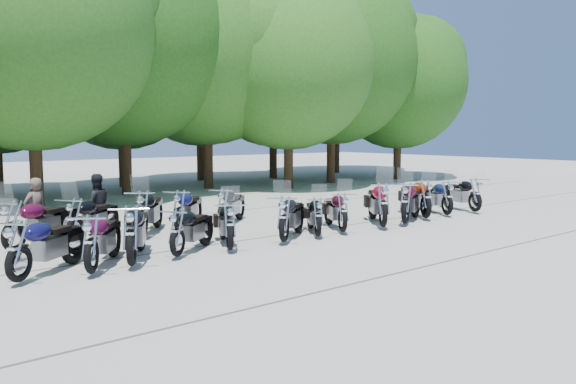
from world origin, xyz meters
TOP-DOWN VIEW (x-y plane):
  - ground at (0.00, 0.00)m, footprint 90.00×90.00m
  - tree_3 at (-3.57, 11.24)m, footprint 8.70×8.70m
  - tree_4 at (0.54, 13.09)m, footprint 9.13×9.13m
  - tree_5 at (4.61, 13.20)m, footprint 9.04×9.04m
  - tree_6 at (7.55, 10.82)m, footprint 8.00×8.00m
  - tree_7 at (11.20, 11.78)m, footprint 8.79×8.79m
  - tree_8 at (15.83, 11.20)m, footprint 7.53×7.53m
  - tree_12 at (1.80, 16.47)m, footprint 7.88×7.88m
  - tree_13 at (6.69, 17.47)m, footprint 8.31×8.31m
  - tree_14 at (10.68, 16.09)m, footprint 8.02×8.02m
  - tree_15 at (16.61, 17.02)m, footprint 9.67×9.67m
  - motorcycle_0 at (-6.73, 0.55)m, footprint 2.20×2.00m
  - motorcycle_1 at (-5.55, 0.34)m, footprint 1.90×2.29m
  - motorcycle_2 at (-4.74, 0.44)m, footprint 1.88×2.53m
  - motorcycle_3 at (-3.65, 0.65)m, footprint 2.07×1.78m
  - motorcycle_4 at (-2.45, 0.51)m, footprint 1.61×2.28m
  - motorcycle_5 at (-0.96, 0.46)m, footprint 2.24×1.98m
  - motorcycle_6 at (0.16, 0.51)m, footprint 1.68×2.05m
  - motorcycle_7 at (1.05, 0.55)m, footprint 1.67×2.22m
  - motorcycle_8 at (2.42, 0.38)m, footprint 2.22×2.49m
  - motorcycle_9 at (3.34, 0.36)m, footprint 2.52×1.86m
  - motorcycle_10 at (4.63, 0.64)m, footprint 1.97×2.51m
  - motorcycle_11 at (5.73, 0.67)m, footprint 1.65×2.31m
  - motorcycle_12 at (7.02, 0.51)m, footprint 1.54×2.41m
  - motorcycle_13 at (-6.19, 3.26)m, footprint 2.38×1.91m
  - motorcycle_14 at (-4.87, 3.29)m, footprint 2.18×2.00m
  - motorcycle_15 at (-3.28, 3.13)m, footprint 2.06×2.39m
  - motorcycle_16 at (-2.30, 3.08)m, footprint 2.15×2.18m
  - motorcycle_17 at (-0.83, 3.33)m, footprint 2.12×1.92m
  - rider_0 at (-5.56, 3.93)m, footprint 0.69×0.59m
  - rider_1 at (-3.94, 4.46)m, footprint 0.82×0.67m

SIDE VIEW (x-z plane):
  - ground at x=0.00m, z-range 0.00..0.00m
  - motorcycle_6 at x=0.16m, z-range 0.00..1.16m
  - motorcycle_3 at x=-3.65m, z-range 0.00..1.19m
  - motorcycle_7 at x=1.05m, z-range 0.00..1.23m
  - motorcycle_17 at x=-0.83m, z-range 0.00..1.25m
  - motorcycle_4 at x=-2.45m, z-range 0.00..1.26m
  - motorcycle_11 at x=5.73m, z-range 0.00..1.27m
  - motorcycle_14 at x=-4.87m, z-range 0.00..1.28m
  - motorcycle_0 at x=-6.73m, z-range 0.00..1.29m
  - motorcycle_5 at x=-0.96m, z-range 0.00..1.30m
  - motorcycle_1 at x=-5.55m, z-range 0.00..1.30m
  - motorcycle_12 at x=7.02m, z-range 0.00..1.31m
  - motorcycle_16 at x=-2.30m, z-range 0.00..1.33m
  - motorcycle_13 at x=-6.19m, z-range 0.00..1.34m
  - motorcycle_15 at x=-3.28m, z-range 0.00..1.38m
  - motorcycle_9 at x=3.34m, z-range 0.00..1.40m
  - motorcycle_2 at x=-4.74m, z-range 0.00..1.40m
  - motorcycle_10 at x=4.63m, z-range 0.00..1.41m
  - motorcycle_8 at x=2.42m, z-range 0.00..1.45m
  - rider_1 at x=-3.94m, z-range 0.00..1.59m
  - rider_0 at x=-5.56m, z-range 0.00..1.60m
  - tree_8 at x=15.83m, z-range 0.85..10.10m
  - tree_12 at x=1.80m, z-range 0.89..10.56m
  - tree_6 at x=7.55m, z-range 0.90..10.72m
  - tree_14 at x=10.68m, z-range 0.91..10.75m
  - tree_13 at x=6.69m, z-range 0.94..11.14m
  - tree_3 at x=-3.57m, z-range 0.98..11.66m
  - tree_7 at x=11.20m, z-range 0.99..11.79m
  - tree_5 at x=4.61m, z-range 1.02..12.12m
  - tree_4 at x=0.54m, z-range 1.03..12.24m
  - tree_15 at x=16.61m, z-range 1.09..12.96m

